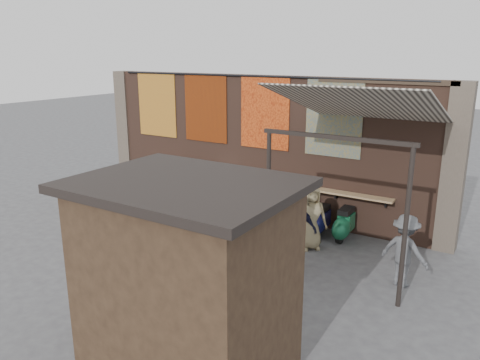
{
  "coord_description": "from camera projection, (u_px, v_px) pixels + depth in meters",
  "views": [
    {
      "loc": [
        6.5,
        -8.84,
        4.61
      ],
      "look_at": [
        0.29,
        1.2,
        1.37
      ],
      "focal_mm": 35.0,
      "sensor_mm": 36.0,
      "label": 1
    }
  ],
  "objects": [
    {
      "name": "tapestry_multi",
      "position": [
        334.0,
        118.0,
        11.85
      ],
      "size": [
        1.5,
        0.02,
        2.0
      ],
      "primitive_type": "cube",
      "color": "#224F7E",
      "rests_on": "brick_wall"
    },
    {
      "name": "tapestry_redgold",
      "position": [
        157.0,
        105.0,
        14.84
      ],
      "size": [
        1.5,
        0.02,
        2.0
      ],
      "primitive_type": "cube",
      "color": "maroon",
      "rests_on": "brick_wall"
    },
    {
      "name": "diner_left",
      "position": [
        177.0,
        183.0,
        14.26
      ],
      "size": [
        0.62,
        0.51,
        1.48
      ],
      "primitive_type": "imported",
      "rotation": [
        0.0,
        0.0,
        -0.32
      ],
      "color": "#8E9ACF",
      "rests_on": "ground"
    },
    {
      "name": "brick_wall",
      "position": [
        259.0,
        146.0,
        13.46
      ],
      "size": [
        10.0,
        0.4,
        4.0
      ],
      "primitive_type": "cube",
      "color": "brown",
      "rests_on": "ground"
    },
    {
      "name": "stall_roof",
      "position": [
        185.0,
        185.0,
        6.16
      ],
      "size": [
        2.97,
        2.29,
        0.12
      ],
      "primitive_type": "cube",
      "rotation": [
        0.0,
        0.0,
        -0.01
      ],
      "color": "black",
      "rests_on": "market_stall"
    },
    {
      "name": "diner_right",
      "position": [
        173.0,
        185.0,
        13.79
      ],
      "size": [
        0.95,
        0.83,
        1.66
      ],
      "primitive_type": "imported",
      "rotation": [
        0.0,
        0.0,
        0.28
      ],
      "color": "#2C2224",
      "rests_on": "ground"
    },
    {
      "name": "shopper_grey",
      "position": [
        405.0,
        251.0,
        9.39
      ],
      "size": [
        1.08,
        0.76,
        1.51
      ],
      "primitive_type": "imported",
      "rotation": [
        0.0,
        0.0,
        2.92
      ],
      "color": "#525357",
      "rests_on": "ground"
    },
    {
      "name": "scooter_stool_0",
      "position": [
        181.0,
        194.0,
        14.55
      ],
      "size": [
        0.32,
        0.71,
        0.68
      ],
      "primitive_type": null,
      "color": "black",
      "rests_on": "ground"
    },
    {
      "name": "stall_shelf",
      "position": [
        228.0,
        283.0,
        7.49
      ],
      "size": [
        2.19,
        0.11,
        0.06
      ],
      "primitive_type": "cube",
      "rotation": [
        0.0,
        0.0,
        -0.01
      ],
      "color": "#473321",
      "rests_on": "market_stall"
    },
    {
      "name": "scooter_stool_9",
      "position": [
        344.0,
        224.0,
        11.79
      ],
      "size": [
        0.39,
        0.86,
        0.82
      ],
      "primitive_type": null,
      "color": "#175F3B",
      "rests_on": "ground"
    },
    {
      "name": "tapestry_sun",
      "position": [
        206.0,
        108.0,
        13.87
      ],
      "size": [
        1.5,
        0.02,
        2.0
      ],
      "primitive_type": "cube",
      "color": "#BA3F0A",
      "rests_on": "brick_wall"
    },
    {
      "name": "awning_ledger",
      "position": [
        385.0,
        81.0,
        11.0
      ],
      "size": [
        3.3,
        0.08,
        0.12
      ],
      "primitive_type": "cube",
      "color": "#33261C",
      "rests_on": "brick_wall"
    },
    {
      "name": "shopper_tan",
      "position": [
        311.0,
        217.0,
        11.18
      ],
      "size": [
        0.92,
        0.9,
        1.6
      ],
      "primitive_type": "imported",
      "rotation": [
        0.0,
        0.0,
        0.74
      ],
      "color": "#91825C",
      "rests_on": "ground"
    },
    {
      "name": "eating_counter",
      "position": [
        252.0,
        179.0,
        13.39
      ],
      "size": [
        8.0,
        0.32,
        0.05
      ],
      "primitive_type": "cube",
      "color": "#9E7A51",
      "rests_on": "brick_wall"
    },
    {
      "name": "shopper_navy",
      "position": [
        292.0,
        228.0,
        10.16
      ],
      "size": [
        1.13,
        0.6,
        1.83
      ],
      "primitive_type": "imported",
      "rotation": [
        0.0,
        0.0,
        3.29
      ],
      "color": "black",
      "rests_on": "ground"
    },
    {
      "name": "scooter_stool_5",
      "position": [
        263.0,
        209.0,
        13.08
      ],
      "size": [
        0.35,
        0.79,
        0.75
      ],
      "primitive_type": null,
      "color": "maroon",
      "rests_on": "ground"
    },
    {
      "name": "pier_left",
      "position": [
        127.0,
        131.0,
        16.09
      ],
      "size": [
        0.5,
        0.5,
        4.0
      ],
      "primitive_type": "cube",
      "color": "#4C4238",
      "rests_on": "ground"
    },
    {
      "name": "scooter_stool_2",
      "position": [
        210.0,
        199.0,
        13.92
      ],
      "size": [
        0.36,
        0.8,
        0.76
      ],
      "primitive_type": null,
      "color": "navy",
      "rests_on": "ground"
    },
    {
      "name": "market_stall",
      "position": [
        188.0,
        287.0,
        6.55
      ],
      "size": [
        2.65,
        1.99,
        2.86
      ],
      "primitive_type": "cube",
      "rotation": [
        0.0,
        0.0,
        -0.01
      ],
      "color": "black",
      "rests_on": "ground"
    },
    {
      "name": "awning_post_right",
      "position": [
        405.0,
        229.0,
        8.39
      ],
      "size": [
        0.09,
        0.09,
        3.1
      ],
      "primitive_type": "cylinder",
      "color": "black",
      "rests_on": "ground"
    },
    {
      "name": "hang_rail",
      "position": [
        255.0,
        76.0,
        12.75
      ],
      "size": [
        9.5,
        0.06,
        0.06
      ],
      "primitive_type": "cylinder",
      "rotation": [
        0.0,
        1.57,
        0.0
      ],
      "color": "black",
      "rests_on": "brick_wall"
    },
    {
      "name": "ground",
      "position": [
        205.0,
        242.0,
        11.77
      ],
      "size": [
        70.0,
        70.0,
        0.0
      ],
      "primitive_type": "plane",
      "color": "#474749",
      "rests_on": "ground"
    },
    {
      "name": "scooter_stool_6",
      "position": [
        280.0,
        213.0,
        12.81
      ],
      "size": [
        0.34,
        0.76,
        0.73
      ],
      "primitive_type": null,
      "color": "black",
      "rests_on": "ground"
    },
    {
      "name": "pier_right",
      "position": [
        454.0,
        169.0,
        10.82
      ],
      "size": [
        0.5,
        0.5,
        4.0
      ],
      "primitive_type": "cube",
      "color": "#4C4238",
      "rests_on": "ground"
    },
    {
      "name": "tapestry_orange",
      "position": [
        265.0,
        113.0,
        12.86
      ],
      "size": [
        1.5,
        0.02,
        2.0
      ],
      "primitive_type": "cube",
      "color": "#D5551A",
      "rests_on": "brick_wall"
    },
    {
      "name": "scooter_stool_3",
      "position": [
        227.0,
        203.0,
        13.64
      ],
      "size": [
        0.33,
        0.74,
        0.7
      ],
      "primitive_type": null,
      "color": "#0B4F1D",
      "rests_on": "ground"
    },
    {
      "name": "scooter_stool_4",
      "position": [
        245.0,
        205.0,
        13.31
      ],
      "size": [
        0.37,
        0.82,
        0.78
      ],
      "primitive_type": null,
      "color": "#9A280B",
      "rests_on": "ground"
    },
    {
      "name": "awning_post_left",
      "position": [
        268.0,
        203.0,
        9.8
      ],
      "size": [
        0.09,
        0.09,
        3.1
      ],
      "primitive_type": "cylinder",
      "color": "black",
      "rests_on": "ground"
    },
    {
      "name": "scooter_stool_8",
      "position": [
        321.0,
        221.0,
        12.14
      ],
      "size": [
        0.36,
        0.81,
        0.77
      ],
      "primitive_type": null,
      "color": "navy",
      "rests_on": "ground"
    },
    {
      "name": "scooter_stool_1",
      "position": [
        196.0,
        195.0,
        14.24
      ],
      "size": [
        0.38,
        0.85,
        0.81
      ],
      "primitive_type": null,
      "color": "#115530",
      "rests_on": "ground"
    },
    {
      "name": "stall_sign",
      "position": [
        228.0,
        222.0,
        7.22
      ],
      "size": [
        1.2,
        0.05,
        0.5
      ],
      "primitive_type": "cube",
      "rotation": [
        0.0,
        0.0,
        -0.01
      ],
      "color": "gold",
      "rests_on": "market_stall"
    },
    {
      "name": "awning_canvas",
      "position": [
        362.0,
        105.0,
        9.8
      ],
      "size": [
        3.2,
        3.28,
        0.97
      ],
      "primitive_type": "cube",
      "rotation": [
        -0.28,
        0.0,
        0.0
      ],
      "color": "beige",
      "rests_on": "brick_wall"
    },
    {
      "name": "scooter_stool_7",
      "position": [
        300.0,
        216.0,
        12.45
      ],
      "size": [
        0.38,
        0.85,
        0.81
      ],
      "primitive_type": null,
      "color": "#84420C",
      "rests_on": "ground"
    },
    {
      "name": "shelf_box",
      "position": [
        226.0,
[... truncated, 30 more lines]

